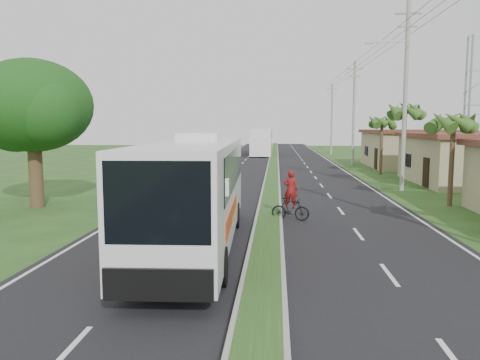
{
  "coord_description": "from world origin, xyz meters",
  "views": [
    {
      "loc": [
        0.31,
        -12.99,
        4.15
      ],
      "look_at": [
        -1.27,
        7.42,
        1.8
      ],
      "focal_mm": 35.0,
      "sensor_mm": 36.0,
      "label": 1
    }
  ],
  "objects": [
    {
      "name": "ground",
      "position": [
        0.0,
        0.0,
        0.0
      ],
      "size": [
        180.0,
        180.0,
        0.0
      ],
      "primitive_type": "plane",
      "color": "#234619",
      "rests_on": "ground"
    },
    {
      "name": "shade_tree",
      "position": [
        -12.11,
        10.02,
        5.03
      ],
      "size": [
        6.3,
        6.0,
        7.54
      ],
      "color": "#473321",
      "rests_on": "ground"
    },
    {
      "name": "utility_pole_c",
      "position": [
        8.5,
        38.0,
        5.67
      ],
      "size": [
        1.6,
        0.28,
        11.0
      ],
      "color": "gray",
      "rests_on": "ground"
    },
    {
      "name": "utility_pole_d",
      "position": [
        8.5,
        58.0,
        5.42
      ],
      "size": [
        1.6,
        0.28,
        10.5
      ],
      "color": "gray",
      "rests_on": "ground"
    },
    {
      "name": "motorcyclist",
      "position": [
        0.96,
        7.49,
        0.81
      ],
      "size": [
        1.74,
        0.78,
        2.24
      ],
      "rotation": [
        0.0,
        0.0,
        -0.18
      ],
      "color": "black",
      "rests_on": "ground"
    },
    {
      "name": "palm_verge_d",
      "position": [
        9.3,
        28.0,
        4.55
      ],
      "size": [
        2.4,
        2.4,
        5.25
      ],
      "color": "#473321",
      "rests_on": "ground"
    },
    {
      "name": "palm_verge_c",
      "position": [
        8.8,
        19.0,
        5.12
      ],
      "size": [
        2.4,
        2.4,
        5.85
      ],
      "color": "#473321",
      "rests_on": "ground"
    },
    {
      "name": "lane_edge_left",
      "position": [
        -6.7,
        20.0,
        0.0
      ],
      "size": [
        0.12,
        160.0,
        0.01
      ],
      "primitive_type": "cube",
      "color": "silver",
      "rests_on": "ground"
    },
    {
      "name": "palm_verge_b",
      "position": [
        9.4,
        12.0,
        4.36
      ],
      "size": [
        2.4,
        2.4,
        5.05
      ],
      "color": "#473321",
      "rests_on": "ground"
    },
    {
      "name": "lane_edge_right",
      "position": [
        6.7,
        20.0,
        0.0
      ],
      "size": [
        0.12,
        160.0,
        0.01
      ],
      "primitive_type": "cube",
      "color": "silver",
      "rests_on": "ground"
    },
    {
      "name": "utility_pole_b",
      "position": [
        8.47,
        18.0,
        6.26
      ],
      "size": [
        3.2,
        0.28,
        12.0
      ],
      "color": "gray",
      "rests_on": "ground"
    },
    {
      "name": "road_asphalt",
      "position": [
        0.0,
        20.0,
        0.01
      ],
      "size": [
        14.0,
        160.0,
        0.02
      ],
      "primitive_type": "cube",
      "color": "black",
      "rests_on": "ground"
    },
    {
      "name": "coach_bus_far",
      "position": [
        -1.8,
        55.09,
        2.14
      ],
      "size": [
        2.9,
        12.95,
        3.77
      ],
      "rotation": [
        0.0,
        0.0,
        -0.0
      ],
      "color": "white",
      "rests_on": "ground"
    },
    {
      "name": "coach_bus_main",
      "position": [
        -2.38,
        2.59,
        2.15
      ],
      "size": [
        2.95,
        12.2,
        3.92
      ],
      "rotation": [
        0.0,
        0.0,
        0.04
      ],
      "color": "silver",
      "rests_on": "ground"
    },
    {
      "name": "median_strip",
      "position": [
        0.0,
        20.0,
        0.1
      ],
      "size": [
        1.2,
        160.0,
        0.18
      ],
      "color": "gray",
      "rests_on": "ground"
    },
    {
      "name": "shop_far",
      "position": [
        14.0,
        36.0,
        1.93
      ],
      "size": [
        8.6,
        11.6,
        3.82
      ],
      "color": "tan",
      "rests_on": "ground"
    },
    {
      "name": "shop_mid",
      "position": [
        14.0,
        22.0,
        1.86
      ],
      "size": [
        7.6,
        10.6,
        3.67
      ],
      "color": "tan",
      "rests_on": "ground"
    }
  ]
}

